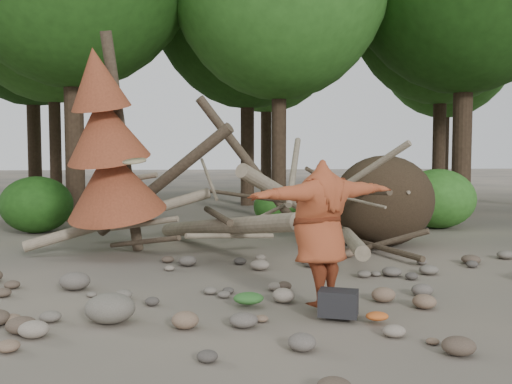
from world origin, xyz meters
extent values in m
plane|color=#514C44|center=(0.00, 0.00, 0.00)|extent=(120.00, 120.00, 0.00)
ellipsoid|color=#332619|center=(2.60, 4.30, 0.99)|extent=(2.20, 1.87, 1.98)
cylinder|color=gray|center=(-1.00, 3.70, 0.55)|extent=(2.61, 5.11, 1.08)
cylinder|color=gray|center=(0.80, 4.20, 0.90)|extent=(3.18, 3.71, 1.90)
cylinder|color=brown|center=(-2.20, 4.60, 1.40)|extent=(3.08, 1.91, 2.49)
cylinder|color=gray|center=(1.60, 3.50, 0.35)|extent=(1.13, 4.98, 0.43)
cylinder|color=brown|center=(-0.30, 4.80, 1.80)|extent=(2.39, 1.03, 2.89)
cylinder|color=gray|center=(-3.00, 4.00, 0.70)|extent=(3.71, 0.86, 1.20)
cylinder|color=#4C3F30|center=(-2.50, 3.50, 0.30)|extent=(1.52, 1.70, 0.49)
cylinder|color=gray|center=(0.20, 4.40, 0.80)|extent=(1.57, 0.85, 0.69)
cylinder|color=#4C3F30|center=(1.80, 4.90, 1.20)|extent=(1.92, 1.25, 1.10)
cylinder|color=gray|center=(-1.20, 4.20, 1.50)|extent=(0.37, 1.42, 0.85)
cylinder|color=#4C3F30|center=(2.20, 3.20, 0.15)|extent=(0.79, 2.54, 0.12)
cylinder|color=gray|center=(-0.80, 3.10, 0.45)|extent=(1.78, 1.11, 0.29)
cylinder|color=#4C3F30|center=(-2.90, 3.80, 2.20)|extent=(0.67, 1.13, 4.35)
cone|color=brown|center=(-3.06, 3.49, 1.50)|extent=(2.06, 2.13, 1.86)
cone|color=brown|center=(-3.16, 3.28, 2.50)|extent=(1.71, 1.78, 1.65)
cone|color=brown|center=(-3.26, 3.09, 3.40)|extent=(1.23, 1.30, 1.41)
cylinder|color=#38281C|center=(-5.00, 9.50, 4.48)|extent=(0.56, 0.56, 8.96)
cylinder|color=#38281C|center=(1.00, 9.20, 3.57)|extent=(0.44, 0.44, 7.14)
cylinder|color=#38281C|center=(7.00, 9.80, 4.72)|extent=(0.60, 0.60, 9.45)
cylinder|color=#38281C|center=(-6.50, 13.50, 3.78)|extent=(0.42, 0.42, 7.56)
cylinder|color=#38281C|center=(0.50, 14.20, 4.27)|extent=(0.52, 0.52, 8.54)
cylinder|color=#38281C|center=(8.00, 13.80, 4.06)|extent=(0.50, 0.50, 8.12)
cylinder|color=#38281C|center=(-9.00, 20.00, 4.83)|extent=(0.62, 0.62, 9.66)
cylinder|color=#38281C|center=(2.00, 20.50, 4.38)|extent=(0.54, 0.54, 8.75)
ellipsoid|color=#327223|center=(2.00, 20.50, 9.00)|extent=(8.00, 8.00, 10.00)
cylinder|color=#38281C|center=(11.00, 20.00, 3.92)|extent=(0.46, 0.46, 7.84)
ellipsoid|color=#28601B|center=(11.00, 20.00, 8.06)|extent=(7.17, 7.17, 8.60)
ellipsoid|color=#1E4C14|center=(-5.50, 7.20, 0.72)|extent=(1.80, 1.80, 1.44)
ellipsoid|color=#28601B|center=(0.80, 7.80, 0.56)|extent=(1.40, 1.40, 1.12)
ellipsoid|color=#327223|center=(5.00, 7.00, 0.80)|extent=(2.00, 2.00, 1.60)
imported|color=#973F22|center=(0.11, -0.60, 1.02)|extent=(2.33, 1.64, 1.88)
cylinder|color=#90805B|center=(-2.24, -0.31, 1.93)|extent=(0.37, 0.37, 0.11)
cube|color=black|center=(0.25, -1.02, 0.16)|extent=(0.55, 0.46, 0.31)
ellipsoid|color=#2C6127|center=(-0.79, -0.34, 0.08)|extent=(0.40, 0.33, 0.15)
ellipsoid|color=#BF5620|center=(0.67, -1.22, 0.05)|extent=(0.27, 0.22, 0.10)
ellipsoid|color=#676156|center=(-2.50, -0.84, 0.18)|extent=(0.60, 0.54, 0.36)
ellipsoid|color=#5F5850|center=(-3.27, 0.89, 0.14)|extent=(0.45, 0.41, 0.27)
camera|label=1|loc=(-1.46, -7.69, 2.05)|focal=40.00mm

